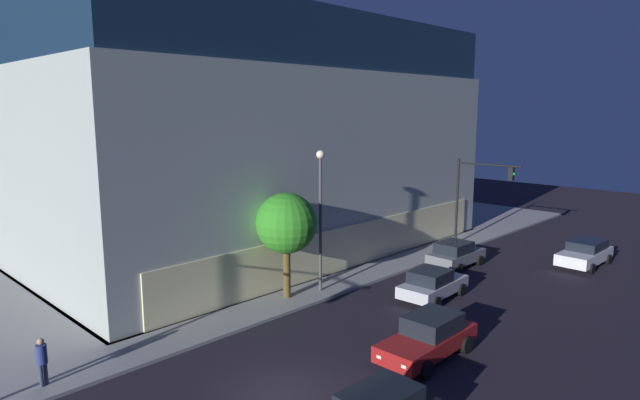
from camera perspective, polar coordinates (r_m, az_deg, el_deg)
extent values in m
plane|color=black|center=(19.66, -3.87, -20.21)|extent=(120.00, 120.00, 0.00)
cube|color=#4C4C51|center=(43.28, -10.55, -3.55)|extent=(30.81, 27.61, 0.15)
cube|color=#F6EAAB|center=(33.16, 2.91, -4.91)|extent=(27.37, 0.60, 2.67)
cube|color=#9EA8A0|center=(42.34, -10.80, 4.48)|extent=(30.41, 27.21, 11.99)
cube|color=#14283B|center=(42.38, -11.14, 14.93)|extent=(29.80, 26.67, 3.45)
cylinder|color=black|center=(39.77, 14.39, -0.16)|extent=(0.18, 0.18, 6.22)
cylinder|color=black|center=(38.45, 17.56, 3.60)|extent=(0.36, 4.51, 0.12)
cube|color=black|center=(37.90, 19.70, 2.64)|extent=(0.34, 0.34, 0.90)
sphere|color=green|center=(37.84, 19.96, 2.62)|extent=(0.18, 0.18, 0.18)
cylinder|color=#424242|center=(28.34, 0.04, -2.70)|extent=(0.16, 0.16, 7.19)
sphere|color=#F9EFC6|center=(27.79, 0.04, 4.87)|extent=(0.44, 0.44, 0.44)
cylinder|color=#50401E|center=(27.93, -3.56, -7.68)|extent=(0.39, 0.39, 2.68)
sphere|color=#2E8921|center=(27.28, -3.62, -2.47)|extent=(3.13, 3.13, 3.13)
cylinder|color=#2D3851|center=(22.04, -27.58, -16.23)|extent=(0.14, 0.14, 0.83)
cylinder|color=#2D3851|center=(22.13, -27.19, -16.09)|extent=(0.14, 0.14, 0.83)
cylinder|color=navy|center=(21.78, -27.54, -14.35)|extent=(0.36, 0.36, 0.69)
sphere|color=tan|center=(21.60, -27.64, -13.22)|extent=(0.24, 0.24, 0.24)
cube|color=maroon|center=(22.36, 11.32, -14.60)|extent=(4.79, 1.90, 0.64)
cube|color=black|center=(22.37, 11.88, -12.71)|extent=(2.26, 1.69, 0.71)
cube|color=#F9F4CC|center=(20.31, 8.99, -17.11)|extent=(0.12, 0.20, 0.12)
cube|color=#F9F4CC|center=(20.89, 6.38, -16.26)|extent=(0.12, 0.20, 0.12)
cylinder|color=black|center=(20.92, 11.24, -17.34)|extent=(0.71, 0.25, 0.71)
cylinder|color=black|center=(21.85, 6.99, -16.00)|extent=(0.71, 0.25, 0.71)
cylinder|color=black|center=(23.24, 15.31, -14.66)|extent=(0.71, 0.25, 0.71)
cylinder|color=black|center=(24.09, 11.34, -13.61)|extent=(0.71, 0.25, 0.71)
cube|color=#B7BABF|center=(29.01, 11.95, -9.00)|extent=(4.36, 2.11, 0.61)
cube|color=black|center=(28.56, 11.68, -7.97)|extent=(2.08, 1.81, 0.64)
cube|color=#F9F4CC|center=(31.02, 12.96, -7.81)|extent=(0.13, 0.21, 0.12)
cube|color=#F9F4CC|center=(30.52, 14.86, -8.17)|extent=(0.13, 0.21, 0.12)
cylinder|color=black|center=(30.65, 11.62, -8.57)|extent=(0.66, 0.27, 0.65)
cylinder|color=black|center=(29.81, 14.82, -9.22)|extent=(0.66, 0.27, 0.65)
cylinder|color=black|center=(28.49, 8.91, -9.90)|extent=(0.66, 0.27, 0.65)
cylinder|color=black|center=(27.58, 12.29, -10.67)|extent=(0.66, 0.27, 0.65)
cube|color=slate|center=(35.01, 14.29, -5.85)|extent=(4.09, 1.98, 0.65)
cube|color=black|center=(34.59, 14.07, -4.91)|extent=(2.14, 1.76, 0.65)
cube|color=#F9F4CC|center=(36.95, 15.12, -5.08)|extent=(0.12, 0.20, 0.12)
cube|color=#F9F4CC|center=(36.41, 16.68, -5.36)|extent=(0.12, 0.20, 0.12)
cylinder|color=black|center=(36.61, 14.00, -5.69)|extent=(0.63, 0.25, 0.63)
cylinder|color=black|center=(35.70, 16.64, -6.20)|extent=(0.63, 0.25, 0.63)
cylinder|color=black|center=(34.55, 11.82, -6.52)|extent=(0.63, 0.25, 0.63)
cylinder|color=black|center=(33.59, 14.56, -7.09)|extent=(0.63, 0.25, 0.63)
cube|color=silver|center=(37.95, 26.34, -5.32)|extent=(4.79, 2.04, 0.70)
cube|color=black|center=(38.14, 26.59, -4.29)|extent=(2.59, 1.80, 0.57)
cube|color=#F9F4CC|center=(35.64, 25.97, -6.21)|extent=(0.12, 0.20, 0.12)
cube|color=#F9F4CC|center=(36.02, 24.22, -5.93)|extent=(0.12, 0.20, 0.12)
cylinder|color=black|center=(36.39, 26.96, -6.54)|extent=(0.65, 0.25, 0.64)
cylinder|color=black|center=(37.01, 24.12, -6.08)|extent=(0.65, 0.25, 0.64)
cylinder|color=black|center=(39.12, 28.37, -5.58)|extent=(0.65, 0.25, 0.64)
cylinder|color=black|center=(39.69, 25.69, -5.17)|extent=(0.65, 0.25, 0.64)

